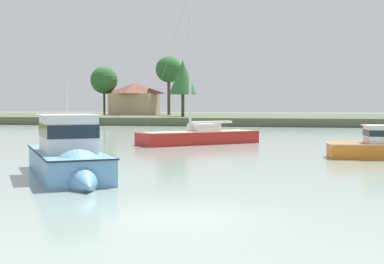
{
  "coord_description": "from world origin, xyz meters",
  "views": [
    {
      "loc": [
        3.41,
        -13.62,
        3.01
      ],
      "look_at": [
        -6.38,
        31.07,
        0.73
      ],
      "focal_mm": 48.65,
      "sensor_mm": 36.0,
      "label": 1
    }
  ],
  "objects": [
    {
      "name": "ground_plane",
      "position": [
        0.0,
        0.0,
        0.0
      ],
      "size": [
        495.53,
        495.53,
        0.0
      ],
      "primitive_type": "plane",
      "color": "gray"
    },
    {
      "name": "far_shore_bank",
      "position": [
        0.0,
        87.12,
        0.63
      ],
      "size": [
        222.99,
        50.88,
        1.25
      ],
      "primitive_type": "cube",
      "color": "#4C563D",
      "rests_on": "ground"
    },
    {
      "name": "sailboat_red",
      "position": [
        -4.89,
        26.84,
        0.28
      ],
      "size": [
        9.16,
        8.73,
        12.76
      ],
      "color": "#B2231E",
      "rests_on": "ground"
    },
    {
      "name": "cruiser_skyblue",
      "position": [
        -6.22,
        6.43,
        0.65
      ],
      "size": [
        7.34,
        9.22,
        5.18
      ],
      "color": "#669ECC",
      "rests_on": "ground"
    },
    {
      "name": "mooring_buoy_green",
      "position": [
        -9.4,
        46.74,
        0.06
      ],
      "size": [
        0.34,
        0.34,
        0.39
      ],
      "color": "#1E8C47",
      "rests_on": "ground"
    },
    {
      "name": "shore_tree_inland_c",
      "position": [
        -23.34,
        86.86,
        10.23
      ],
      "size": [
        5.23,
        5.23,
        11.7
      ],
      "color": "brown",
      "rests_on": "far_shore_bank"
    },
    {
      "name": "shore_tree_far_left",
      "position": [
        -16.71,
        71.04,
        7.77
      ],
      "size": [
        4.61,
        4.61,
        9.38
      ],
      "color": "brown",
      "rests_on": "far_shore_bank"
    },
    {
      "name": "shore_tree_inland_b",
      "position": [
        -36.51,
        85.45,
        8.26
      ],
      "size": [
        5.48,
        5.48,
        9.77
      ],
      "color": "brown",
      "rests_on": "far_shore_bank"
    },
    {
      "name": "cottage_behind_trees",
      "position": [
        -29.95,
        85.25,
        4.53
      ],
      "size": [
        8.98,
        8.38,
        6.34
      ],
      "color": "tan",
      "rests_on": "far_shore_bank"
    }
  ]
}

